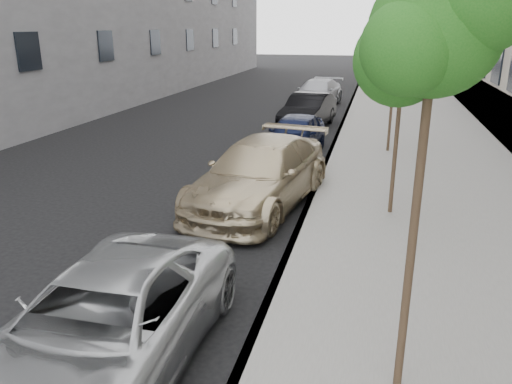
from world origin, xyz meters
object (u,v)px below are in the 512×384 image
at_px(sedan_black, 308,111).
at_px(tree_far, 397,51).
at_px(sedan_rear, 317,93).
at_px(tree_mid, 403,74).
at_px(tree_near, 438,32).
at_px(suv, 260,174).
at_px(minivan, 105,325).
at_px(sedan_blue, 295,134).

bearing_deg(sedan_black, tree_far, -42.71).
xyz_separation_m(sedan_black, sedan_rear, (-0.38, 6.66, -0.02)).
distance_m(tree_mid, tree_far, 6.50).
height_order(tree_near, sedan_black, tree_near).
height_order(tree_mid, suv, tree_mid).
distance_m(minivan, suv, 6.98).
height_order(tree_mid, sedan_black, tree_mid).
xyz_separation_m(minivan, sedan_rear, (-0.15, 24.34, 0.04)).
bearing_deg(suv, tree_far, 72.07).
height_order(minivan, sedan_blue, sedan_blue).
xyz_separation_m(tree_near, sedan_blue, (-3.34, 12.26, -3.69)).
bearing_deg(tree_far, tree_mid, -90.00).
distance_m(sedan_blue, sedan_black, 5.10).
xyz_separation_m(tree_near, sedan_black, (-3.58, 17.35, -3.64)).
relative_size(tree_near, tree_far, 1.19).
xyz_separation_m(tree_mid, tree_far, (-0.00, 6.50, 0.21)).
xyz_separation_m(tree_near, sedan_rear, (-3.96, 24.00, -3.66)).
xyz_separation_m(tree_far, sedan_rear, (-3.96, 11.00, -2.89)).
relative_size(minivan, sedan_blue, 1.20).
bearing_deg(tree_mid, sedan_blue, 120.12).
xyz_separation_m(sedan_blue, sedan_black, (-0.24, 5.09, 0.04)).
bearing_deg(sedan_black, tree_near, -70.52).
height_order(minivan, sedan_black, sedan_black).
bearing_deg(suv, tree_near, -53.71).
xyz_separation_m(suv, sedan_black, (-0.25, 10.72, -0.07)).
height_order(tree_mid, tree_far, tree_far).
height_order(sedan_blue, sedan_black, sedan_black).
bearing_deg(sedan_blue, minivan, -88.32).
distance_m(tree_far, sedan_rear, 12.05).
bearing_deg(tree_near, sedan_rear, 99.36).
height_order(tree_mid, minivan, tree_mid).
bearing_deg(sedan_blue, tree_near, -70.96).
bearing_deg(tree_mid, tree_far, 90.00).
height_order(tree_far, sedan_rear, tree_far).
relative_size(tree_near, minivan, 1.00).
height_order(tree_far, minivan, tree_far).
bearing_deg(minivan, suv, 86.27).
relative_size(tree_mid, sedan_black, 0.87).
bearing_deg(sedan_blue, suv, -86.08).
distance_m(tree_mid, minivan, 8.28).
bearing_deg(minivan, tree_far, 74.27).
distance_m(tree_mid, sedan_rear, 18.14).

